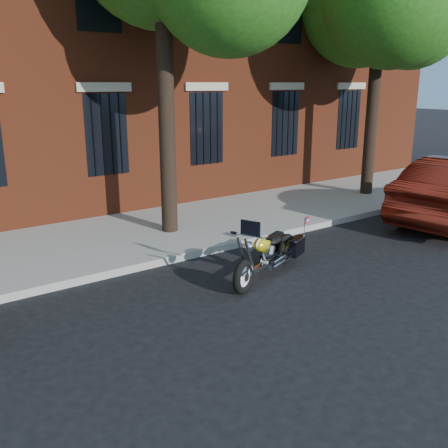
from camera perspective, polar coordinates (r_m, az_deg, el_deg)
ground at (r=9.12m, az=0.27°, el=-6.36°), size 120.00×120.00×0.00m
curb at (r=10.17m, az=-4.34°, el=-3.58°), size 40.00×0.16×0.15m
sidewalk at (r=11.73m, az=-9.17°, el=-1.07°), size 40.00×3.60×0.15m
motorcycle at (r=9.21m, az=5.28°, el=-3.46°), size 2.37×1.25×1.22m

